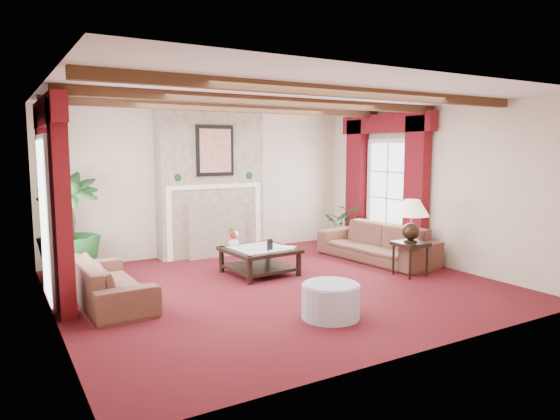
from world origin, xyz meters
TOP-DOWN VIEW (x-y plane):
  - floor at (0.00, 0.00)m, footprint 6.00×6.00m
  - ceiling at (0.00, 0.00)m, footprint 6.00×6.00m
  - back_wall at (0.00, 2.75)m, footprint 6.00×0.02m
  - left_wall at (-3.00, 0.00)m, footprint 0.02×5.50m
  - right_wall at (3.00, 0.00)m, footprint 0.02×5.50m
  - ceiling_beams at (0.00, 0.00)m, footprint 6.00×3.00m
  - fireplace at (0.00, 2.55)m, footprint 2.00×0.52m
  - french_door_left at (-2.97, 1.00)m, footprint 0.10×1.10m
  - french_door_right at (2.97, 1.00)m, footprint 0.10×1.10m
  - curtains_left at (-2.86, 1.00)m, footprint 0.20×2.40m
  - curtains_right at (2.86, 1.00)m, footprint 0.20×2.40m
  - sofa_left at (-2.30, 0.45)m, footprint 1.95×0.69m
  - sofa_right at (2.32, 0.56)m, footprint 2.36×1.14m
  - potted_palm at (-2.57, 1.98)m, footprint 1.17×1.77m
  - small_plant at (2.63, 1.88)m, footprint 1.64×1.64m
  - coffee_table at (0.07, 0.77)m, footprint 1.09×1.09m
  - side_table at (2.07, -0.51)m, footprint 0.57×0.57m
  - ottoman at (-0.17, -1.48)m, footprint 0.69×0.69m
  - table_lamp at (2.07, -0.51)m, footprint 0.54×0.54m
  - flower_vase at (-0.23, 1.09)m, footprint 0.20×0.20m
  - book at (0.32, 0.49)m, footprint 0.25×0.24m
  - photo_frame_a at (0.12, 0.52)m, footprint 0.12×0.07m
  - photo_frame_b at (0.29, 0.83)m, footprint 0.09×0.03m

SIDE VIEW (x-z plane):
  - floor at x=0.00m, z-range 0.00..0.00m
  - ottoman at x=-0.17m, z-range 0.00..0.40m
  - coffee_table at x=0.07m, z-range 0.00..0.42m
  - side_table at x=2.07m, z-range 0.00..0.53m
  - small_plant at x=2.63m, z-range 0.00..0.68m
  - sofa_left at x=-2.30m, z-range 0.00..0.75m
  - sofa_right at x=2.32m, z-range 0.00..0.87m
  - potted_palm at x=-2.57m, z-range 0.00..0.91m
  - photo_frame_b at x=0.29m, z-range 0.42..0.54m
  - photo_frame_a at x=0.12m, z-range 0.42..0.59m
  - flower_vase at x=-0.23m, z-range 0.42..0.59m
  - book at x=0.32m, z-range 0.42..0.73m
  - table_lamp at x=2.07m, z-range 0.53..1.22m
  - back_wall at x=0.00m, z-range 0.00..2.70m
  - left_wall at x=-3.00m, z-range 0.00..2.70m
  - right_wall at x=3.00m, z-range 0.00..2.70m
  - french_door_left at x=-2.97m, z-range 1.05..3.21m
  - french_door_right at x=2.97m, z-range 1.05..3.21m
  - curtains_left at x=-2.86m, z-range 1.28..3.83m
  - curtains_right at x=2.86m, z-range 1.28..3.83m
  - ceiling_beams at x=0.00m, z-range 2.58..2.70m
  - ceiling at x=0.00m, z-range 2.70..2.70m
  - fireplace at x=0.00m, z-range 1.35..4.05m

